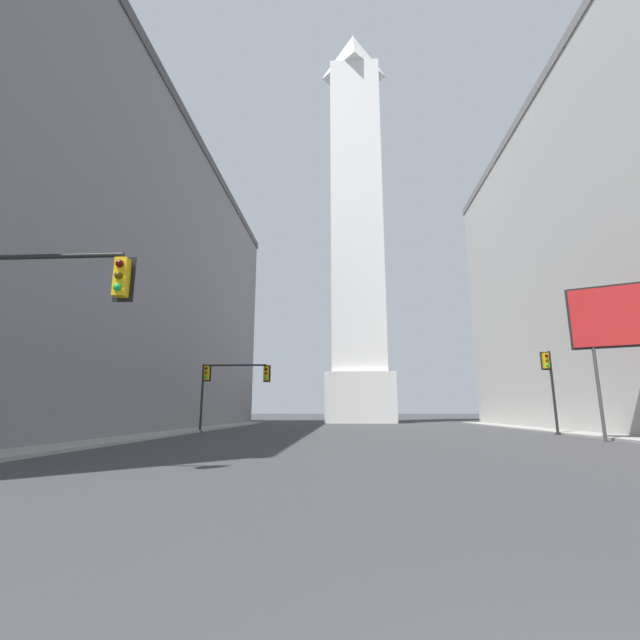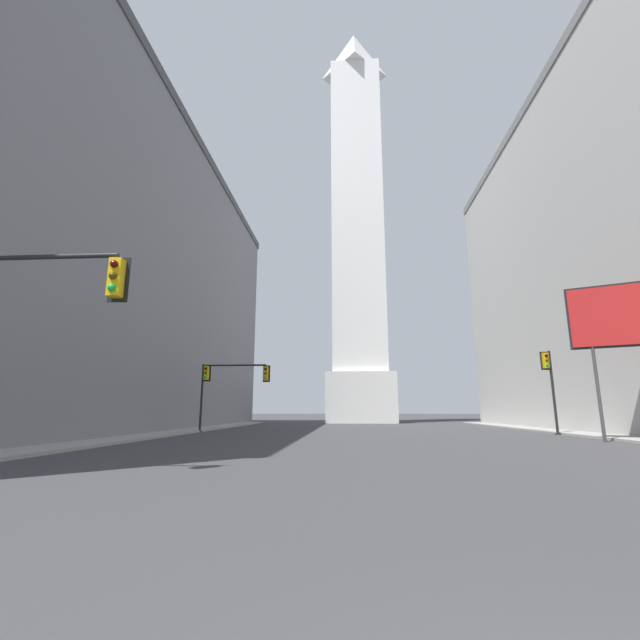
{
  "view_description": "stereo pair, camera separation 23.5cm",
  "coord_description": "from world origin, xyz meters",
  "views": [
    {
      "loc": [
        -1.76,
        -1.72,
        1.69
      ],
      "look_at": [
        -4.31,
        39.18,
        10.33
      ],
      "focal_mm": 24.0,
      "sensor_mm": 36.0,
      "label": 1
    },
    {
      "loc": [
        -1.53,
        -1.71,
        1.69
      ],
      "look_at": [
        -4.31,
        39.18,
        10.33
      ],
      "focal_mm": 24.0,
      "sensor_mm": 36.0,
      "label": 2
    }
  ],
  "objects": [
    {
      "name": "traffic_light_near_left",
      "position": [
        -11.14,
        9.33,
        4.65
      ],
      "size": [
        5.33,
        0.51,
        6.08
      ],
      "color": "black",
      "rests_on": "ground_plane"
    },
    {
      "name": "traffic_light_mid_left",
      "position": [
        -11.32,
        31.86,
        4.05
      ],
      "size": [
        5.6,
        0.51,
        5.29
      ],
      "color": "black",
      "rests_on": "ground_plane"
    },
    {
      "name": "billboard_sign",
      "position": [
        14.18,
        22.19,
        6.68
      ],
      "size": [
        6.07,
        2.75,
        8.65
      ],
      "color": "#3F3F42",
      "rests_on": "ground_plane"
    },
    {
      "name": "traffic_light_mid_right",
      "position": [
        12.8,
        30.08,
        3.88
      ],
      "size": [
        0.78,
        0.5,
        5.88
      ],
      "color": "black",
      "rests_on": "ground_plane"
    },
    {
      "name": "building_left",
      "position": [
        -28.7,
        32.0,
        13.73
      ],
      "size": [
        26.47,
        58.13,
        27.44
      ],
      "color": "slate",
      "rests_on": "ground_plane"
    },
    {
      "name": "sidewalk_left",
      "position": [
        -15.61,
        21.19,
        0.07
      ],
      "size": [
        5.0,
        70.63,
        0.15
      ],
      "primitive_type": "cube",
      "color": "gray",
      "rests_on": "ground_plane"
    },
    {
      "name": "obelisk",
      "position": [
        0.0,
        58.86,
        30.07
      ],
      "size": [
        9.34,
        9.34,
        63.29
      ],
      "color": "silver",
      "rests_on": "ground_plane"
    }
  ]
}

